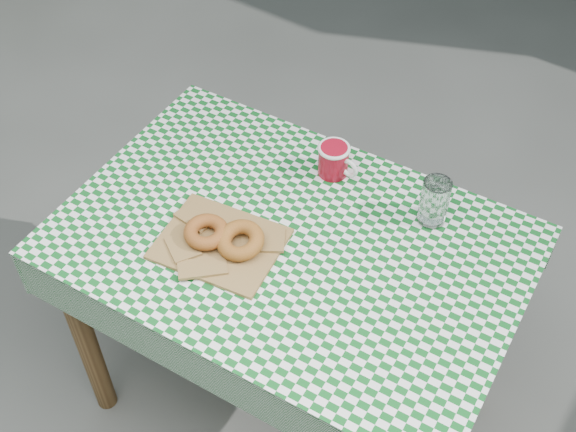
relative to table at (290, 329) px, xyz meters
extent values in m
plane|color=#4B4C47|center=(-0.16, 0.15, -0.38)|extent=(60.00, 60.00, 0.00)
cube|color=brown|center=(0.00, 0.00, 0.00)|extent=(1.14, 0.80, 0.75)
cube|color=#0D541B|center=(0.00, 0.00, 0.38)|extent=(1.16, 0.83, 0.01)
cube|color=olive|center=(-0.13, -0.11, 0.39)|extent=(0.32, 0.27, 0.02)
torus|color=brown|center=(-0.16, -0.12, 0.41)|extent=(0.15, 0.15, 0.03)
torus|color=#964F1F|center=(-0.08, -0.09, 0.41)|extent=(0.14, 0.14, 0.04)
cylinder|color=silver|center=(0.25, 0.25, 0.44)|extent=(0.08, 0.08, 0.13)
camera|label=1|loc=(0.66, -0.96, 1.74)|focal=46.53mm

